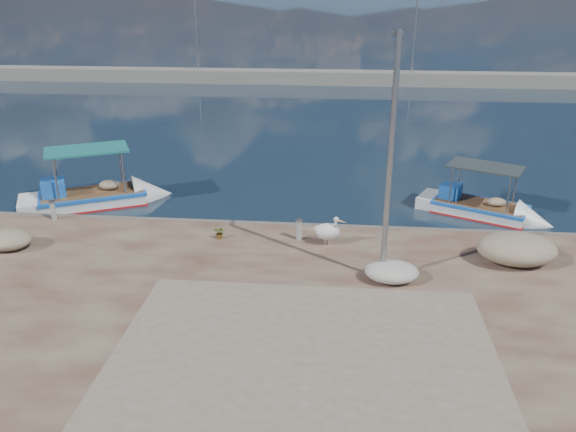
# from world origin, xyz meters

# --- Properties ---
(ground) EXTENTS (1400.00, 1400.00, 0.00)m
(ground) POSITION_xyz_m (0.00, 0.00, 0.00)
(ground) COLOR #162635
(ground) RESTS_ON ground
(quay_patch) EXTENTS (9.00, 7.00, 0.01)m
(quay_patch) POSITION_xyz_m (1.00, -3.00, 0.50)
(quay_patch) COLOR gray
(quay_patch) RESTS_ON quay
(breakwater) EXTENTS (120.00, 2.20, 7.50)m
(breakwater) POSITION_xyz_m (-0.00, 40.00, 0.60)
(breakwater) COLOR gray
(breakwater) RESTS_ON ground
(boat_left) EXTENTS (6.09, 4.31, 2.81)m
(boat_left) POSITION_xyz_m (-8.60, 7.46, 0.22)
(boat_left) COLOR white
(boat_left) RESTS_ON ground
(boat_right) EXTENTS (5.15, 3.64, 2.38)m
(boat_right) POSITION_xyz_m (7.28, 7.87, 0.19)
(boat_right) COLOR white
(boat_right) RESTS_ON ground
(pelican) EXTENTS (1.11, 0.76, 1.06)m
(pelican) POSITION_xyz_m (1.37, 3.34, 1.00)
(pelican) COLOR tan
(pelican) RESTS_ON quay
(lamp_post) EXTENTS (0.44, 0.96, 7.00)m
(lamp_post) POSITION_xyz_m (3.03, 1.19, 3.80)
(lamp_post) COLOR gray
(lamp_post) RESTS_ON quay
(bollard_near) EXTENTS (0.25, 0.25, 0.75)m
(bollard_near) POSITION_xyz_m (0.38, 3.69, 0.91)
(bollard_near) COLOR gray
(bollard_near) RESTS_ON quay
(bollard_far) EXTENTS (0.24, 0.24, 0.73)m
(bollard_far) POSITION_xyz_m (-8.76, 4.60, 0.90)
(bollard_far) COLOR gray
(bollard_far) RESTS_ON quay
(potted_plant) EXTENTS (0.50, 0.48, 0.44)m
(potted_plant) POSITION_xyz_m (-2.30, 3.50, 0.72)
(potted_plant) COLOR #33722D
(potted_plant) RESTS_ON quay
(net_pile_d) EXTENTS (1.57, 1.18, 0.59)m
(net_pile_d) POSITION_xyz_m (3.29, 1.06, 0.79)
(net_pile_d) COLOR #BCB6AD
(net_pile_d) RESTS_ON quay
(net_pile_b) EXTENTS (1.61, 1.25, 0.63)m
(net_pile_b) POSITION_xyz_m (-9.08, 2.09, 0.81)
(net_pile_b) COLOR tan
(net_pile_b) RESTS_ON quay
(net_pile_c) EXTENTS (2.42, 1.73, 0.95)m
(net_pile_c) POSITION_xyz_m (7.21, 2.59, 0.98)
(net_pile_c) COLOR tan
(net_pile_c) RESTS_ON quay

